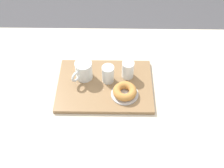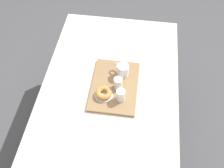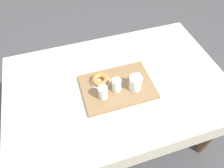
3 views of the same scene
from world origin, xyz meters
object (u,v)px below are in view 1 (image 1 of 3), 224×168
water_glass_near (128,70)px  tea_mug_left (84,71)px  water_glass_far (108,75)px  dining_table (102,102)px  serving_tray (105,85)px  donut_plate_left (125,94)px  sugar_donut_left (125,91)px

water_glass_near → tea_mug_left: bearing=-177.2°
water_glass_near → water_glass_far: same height
dining_table → serving_tray: 0.10m
dining_table → water_glass_near: water_glass_near is taller
tea_mug_left → water_glass_far: tea_mug_left is taller
dining_table → tea_mug_left: size_ratio=13.32×
dining_table → tea_mug_left: bearing=138.7°
tea_mug_left → donut_plate_left: 0.24m
serving_tray → water_glass_near: water_glass_near is taller
water_glass_near → donut_plate_left: (-0.02, -0.12, -0.04)m
serving_tray → dining_table: bearing=-112.2°
serving_tray → sugar_donut_left: 0.12m
tea_mug_left → water_glass_far: 0.12m
dining_table → donut_plate_left: 0.16m
tea_mug_left → donut_plate_left: size_ratio=0.85×
water_glass_near → sugar_donut_left: size_ratio=0.81×
water_glass_far → serving_tray: bearing=-121.2°
water_glass_near → sugar_donut_left: water_glass_near is taller
dining_table → serving_tray: serving_tray is taller
water_glass_far → sugar_donut_left: size_ratio=0.81×
donut_plate_left → sugar_donut_left: size_ratio=1.16×
serving_tray → donut_plate_left: 0.12m
dining_table → donut_plate_left: (0.11, -0.03, 0.11)m
tea_mug_left → sugar_donut_left: (0.20, -0.11, -0.02)m
tea_mug_left → donut_plate_left: tea_mug_left is taller
water_glass_far → donut_plate_left: (0.08, -0.09, -0.04)m
tea_mug_left → sugar_donut_left: bearing=-28.4°
water_glass_near → donut_plate_left: size_ratio=0.70×
tea_mug_left → sugar_donut_left: 0.23m
donut_plate_left → water_glass_near: bearing=82.3°
dining_table → sugar_donut_left: sugar_donut_left is taller
tea_mug_left → donut_plate_left: (0.20, -0.11, -0.04)m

